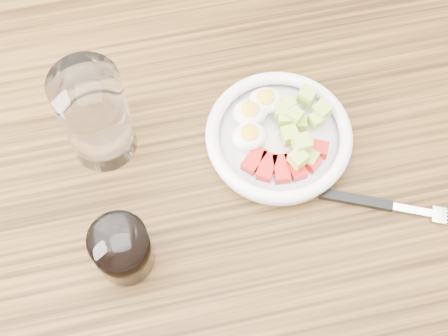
{
  "coord_description": "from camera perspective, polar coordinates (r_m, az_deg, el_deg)",
  "views": [
    {
      "loc": [
        -0.08,
        -0.31,
        1.52
      ],
      "look_at": [
        -0.01,
        0.01,
        0.8
      ],
      "focal_mm": 50.0,
      "sensor_mm": 36.0,
      "label": 1
    }
  ],
  "objects": [
    {
      "name": "fork",
      "position": [
        0.83,
        13.76,
        -3.17
      ],
      "size": [
        0.19,
        0.09,
        0.01
      ],
      "color": "black",
      "rests_on": "dining_table"
    },
    {
      "name": "water_glass",
      "position": [
        0.79,
        -11.7,
        4.71
      ],
      "size": [
        0.09,
        0.09,
        0.15
      ],
      "primitive_type": "cylinder",
      "color": "white",
      "rests_on": "dining_table"
    },
    {
      "name": "dining_table",
      "position": [
        0.91,
        0.75,
        -3.85
      ],
      "size": [
        1.5,
        0.9,
        0.77
      ],
      "color": "brown",
      "rests_on": "ground"
    },
    {
      "name": "bowl",
      "position": [
        0.83,
        4.95,
        3.03
      ],
      "size": [
        0.2,
        0.2,
        0.05
      ],
      "color": "white",
      "rests_on": "dining_table"
    },
    {
      "name": "ground",
      "position": [
        1.56,
        0.45,
        -12.63
      ],
      "size": [
        4.0,
        4.0,
        0.0
      ],
      "primitive_type": "plane",
      "color": "brown",
      "rests_on": "ground"
    },
    {
      "name": "coffee_glass",
      "position": [
        0.76,
        -9.3,
        -7.38
      ],
      "size": [
        0.07,
        0.07,
        0.08
      ],
      "color": "white",
      "rests_on": "dining_table"
    }
  ]
}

